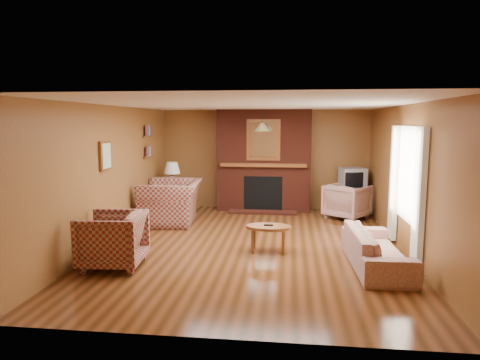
# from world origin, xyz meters

# --- Properties ---
(floor) EXTENTS (6.50, 6.50, 0.00)m
(floor) POSITION_xyz_m (0.00, 0.00, 0.00)
(floor) COLOR #42240E
(floor) RESTS_ON ground
(ceiling) EXTENTS (6.50, 6.50, 0.00)m
(ceiling) POSITION_xyz_m (0.00, 0.00, 2.40)
(ceiling) COLOR white
(ceiling) RESTS_ON wall_back
(wall_back) EXTENTS (6.50, 0.00, 6.50)m
(wall_back) POSITION_xyz_m (0.00, 3.25, 1.20)
(wall_back) COLOR brown
(wall_back) RESTS_ON floor
(wall_front) EXTENTS (6.50, 0.00, 6.50)m
(wall_front) POSITION_xyz_m (0.00, -3.25, 1.20)
(wall_front) COLOR brown
(wall_front) RESTS_ON floor
(wall_left) EXTENTS (0.00, 6.50, 6.50)m
(wall_left) POSITION_xyz_m (-2.50, 0.00, 1.20)
(wall_left) COLOR brown
(wall_left) RESTS_ON floor
(wall_right) EXTENTS (0.00, 6.50, 6.50)m
(wall_right) POSITION_xyz_m (2.50, 0.00, 1.20)
(wall_right) COLOR brown
(wall_right) RESTS_ON floor
(fireplace) EXTENTS (2.20, 0.82, 2.40)m
(fireplace) POSITION_xyz_m (0.00, 2.98, 1.18)
(fireplace) COLOR #511D11
(fireplace) RESTS_ON floor
(window_right) EXTENTS (0.10, 1.85, 2.00)m
(window_right) POSITION_xyz_m (2.45, -0.20, 1.13)
(window_right) COLOR beige
(window_right) RESTS_ON wall_right
(bookshelf) EXTENTS (0.09, 0.55, 0.71)m
(bookshelf) POSITION_xyz_m (-2.44, 1.90, 1.67)
(bookshelf) COLOR brown
(bookshelf) RESTS_ON wall_left
(botanical_print) EXTENTS (0.05, 0.40, 0.50)m
(botanical_print) POSITION_xyz_m (-2.47, -0.30, 1.55)
(botanical_print) COLOR brown
(botanical_print) RESTS_ON wall_left
(pendant_light) EXTENTS (0.36, 0.36, 0.48)m
(pendant_light) POSITION_xyz_m (0.00, 2.30, 2.00)
(pendant_light) COLOR black
(pendant_light) RESTS_ON ceiling
(plaid_loveseat) EXTENTS (1.32, 1.48, 0.89)m
(plaid_loveseat) POSITION_xyz_m (-1.85, 1.47, 0.44)
(plaid_loveseat) COLOR maroon
(plaid_loveseat) RESTS_ON floor
(plaid_armchair) EXTENTS (0.95, 0.93, 0.81)m
(plaid_armchair) POSITION_xyz_m (-1.95, -1.33, 0.41)
(plaid_armchair) COLOR maroon
(plaid_armchair) RESTS_ON floor
(floral_sofa) EXTENTS (0.80, 1.88, 0.54)m
(floral_sofa) POSITION_xyz_m (1.90, -0.88, 0.27)
(floral_sofa) COLOR #BAB090
(floral_sofa) RESTS_ON floor
(floral_armchair) EXTENTS (1.15, 1.15, 0.76)m
(floral_armchair) POSITION_xyz_m (1.88, 2.31, 0.38)
(floral_armchair) COLOR #BAB090
(floral_armchair) RESTS_ON floor
(coffee_table) EXTENTS (0.74, 0.46, 0.45)m
(coffee_table) POSITION_xyz_m (0.28, -0.32, 0.37)
(coffee_table) COLOR brown
(coffee_table) RESTS_ON floor
(side_table) EXTENTS (0.44, 0.44, 0.57)m
(side_table) POSITION_xyz_m (-2.10, 2.45, 0.28)
(side_table) COLOR brown
(side_table) RESTS_ON floor
(table_lamp) EXTENTS (0.38, 0.38, 0.62)m
(table_lamp) POSITION_xyz_m (-2.10, 2.45, 0.91)
(table_lamp) COLOR white
(table_lamp) RESTS_ON side_table
(tv_stand) EXTENTS (0.57, 0.53, 0.58)m
(tv_stand) POSITION_xyz_m (2.05, 2.80, 0.29)
(tv_stand) COLOR black
(tv_stand) RESTS_ON floor
(crt_tv) EXTENTS (0.61, 0.61, 0.49)m
(crt_tv) POSITION_xyz_m (2.05, 2.79, 0.83)
(crt_tv) COLOR #9B9DA2
(crt_tv) RESTS_ON tv_stand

